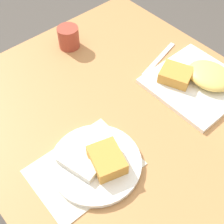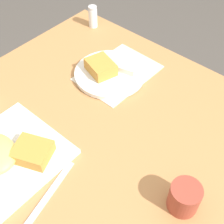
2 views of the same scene
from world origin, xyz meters
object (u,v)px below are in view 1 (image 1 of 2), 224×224
Objects in this scene: plate_oval_far at (97,162)px; plate_square_near at (199,79)px; butter_knife at (159,59)px; coffee_mug at (69,37)px.

plate_square_near is at bearing -87.77° from plate_oval_far.
plate_square_near reaches higher than plate_oval_far.
plate_oval_far is at bearing 9.54° from butter_knife.
plate_square_near is 0.47m from coffee_mug.
butter_knife is (0.16, 0.01, -0.02)m from plate_square_near.
coffee_mug is (0.26, 0.19, 0.04)m from butter_knife.
plate_square_near is 1.13× the size of plate_oval_far.
plate_oval_far is 3.12× the size of coffee_mug.
coffee_mug is (0.43, 0.20, 0.02)m from plate_square_near.
plate_square_near is 1.36× the size of butter_knife.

